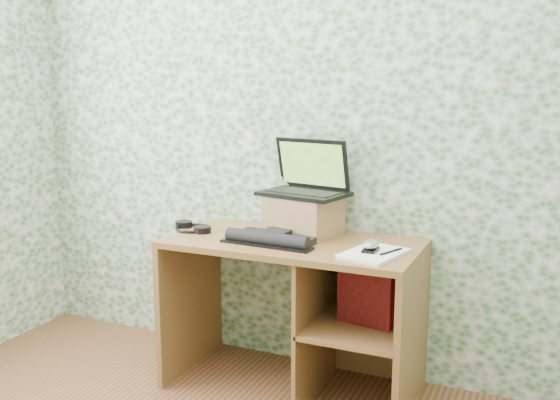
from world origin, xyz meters
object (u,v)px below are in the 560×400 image
at_px(riser, 304,215).
at_px(desk, 310,294).
at_px(laptop, 307,182).
at_px(keyboard, 272,238).
at_px(notepad, 374,254).

bearing_deg(riser, desk, -54.21).
bearing_deg(riser, laptop, 90.00).
relative_size(desk, keyboard, 2.62).
bearing_deg(notepad, desk, 172.78).
bearing_deg(keyboard, desk, 39.56).
height_order(keyboard, notepad, keyboard).
relative_size(desk, laptop, 2.63).
bearing_deg(keyboard, riser, 76.59).
xyz_separation_m(desk, keyboard, (-0.15, -0.11, 0.29)).
distance_m(laptop, keyboard, 0.36).
height_order(riser, laptop, laptop).
distance_m(riser, laptop, 0.17).
height_order(riser, notepad, riser).
bearing_deg(keyboard, notepad, 1.55).
xyz_separation_m(riser, keyboard, (-0.07, -0.23, -0.07)).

